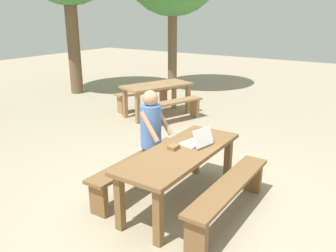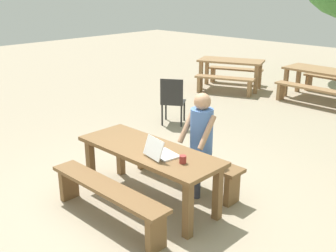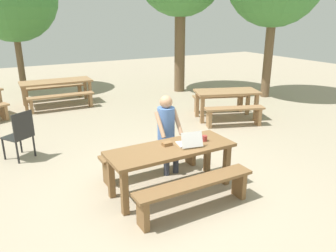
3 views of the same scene
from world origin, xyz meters
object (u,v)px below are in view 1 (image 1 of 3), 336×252
at_px(small_pouch, 174,147).
at_px(coffee_mug, 206,134).
at_px(picnic_table_front, 181,159).
at_px(picnic_table_distant, 157,90).
at_px(person_seated, 153,130).
at_px(laptop, 198,141).

xyz_separation_m(small_pouch, coffee_mug, (0.61, -0.13, 0.02)).
distance_m(picnic_table_front, small_pouch, 0.17).
relative_size(small_pouch, picnic_table_distant, 0.08).
xyz_separation_m(coffee_mug, person_seated, (-0.31, 0.67, 0.02)).
bearing_deg(person_seated, picnic_table_distant, 34.03).
bearing_deg(small_pouch, coffee_mug, -12.32).
bearing_deg(person_seated, laptop, -90.33).
relative_size(picnic_table_front, picnic_table_distant, 1.09).
relative_size(coffee_mug, person_seated, 0.07).
bearing_deg(picnic_table_distant, picnic_table_front, -120.35).
height_order(picnic_table_front, coffee_mug, coffee_mug).
relative_size(picnic_table_front, person_seated, 1.44).
distance_m(small_pouch, person_seated, 0.61).
height_order(laptop, picnic_table_distant, laptop).
bearing_deg(small_pouch, picnic_table_front, -81.52).
height_order(laptop, person_seated, person_seated).
xyz_separation_m(picnic_table_front, picnic_table_distant, (3.13, 2.55, 0.01)).
relative_size(picnic_table_front, coffee_mug, 21.65).
xyz_separation_m(picnic_table_front, person_seated, (0.28, 0.63, 0.18)).
relative_size(picnic_table_front, small_pouch, 13.80).
bearing_deg(picnic_table_front, picnic_table_distant, 39.21).
xyz_separation_m(picnic_table_front, small_pouch, (-0.01, 0.10, 0.14)).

